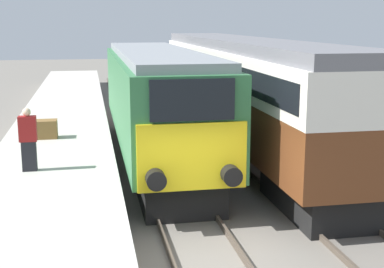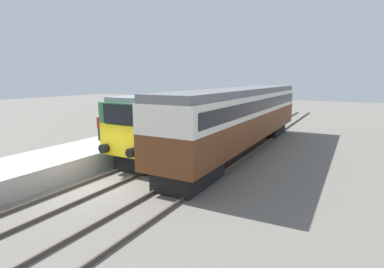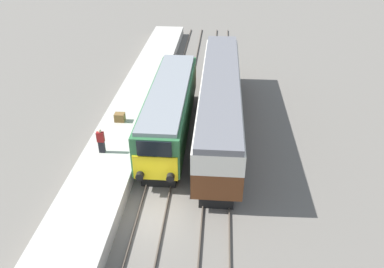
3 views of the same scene
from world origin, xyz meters
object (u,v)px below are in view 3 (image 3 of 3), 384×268
Objects in this scene: luggage_crate at (120,117)px; person_on_platform at (101,141)px; locomotive at (170,109)px; passenger_carriage at (220,97)px.

person_on_platform is at bearing -92.02° from luggage_crate.
locomotive reaches higher than luggage_crate.
locomotive is 5.42m from person_on_platform.
locomotive is at bearing 45.70° from person_on_platform.
person_on_platform is at bearing -143.81° from passenger_carriage.
luggage_crate is at bearing 87.98° from person_on_platform.
luggage_crate is (-3.64, 0.09, -0.85)m from locomotive.
luggage_crate is at bearing 178.61° from locomotive.
locomotive is 3.74m from luggage_crate.
passenger_carriage is at bearing 10.41° from luggage_crate.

